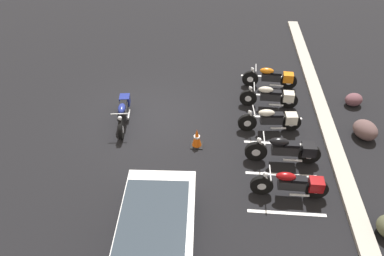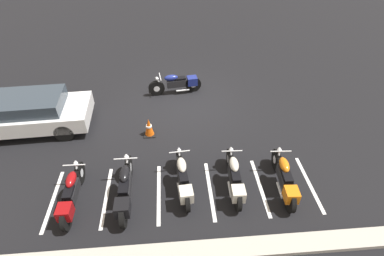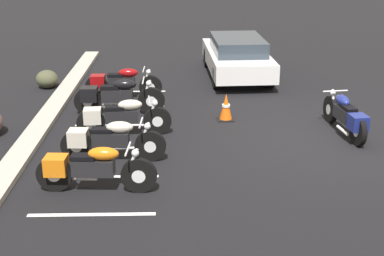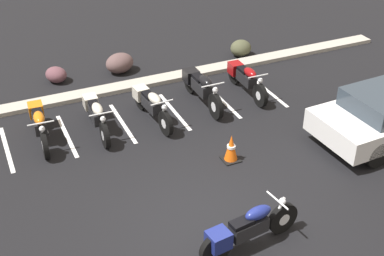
{
  "view_description": "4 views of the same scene",
  "coord_description": "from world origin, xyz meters",
  "px_view_note": "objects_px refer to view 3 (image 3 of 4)",
  "views": [
    {
      "loc": [
        10.61,
        2.44,
        7.98
      ],
      "look_at": [
        1.07,
        1.68,
        0.46
      ],
      "focal_mm": 35.0,
      "sensor_mm": 36.0,
      "label": 1
    },
    {
      "loc": [
        0.58,
        9.89,
        6.68
      ],
      "look_at": [
        0.0,
        2.79,
        0.94
      ],
      "focal_mm": 28.0,
      "sensor_mm": 36.0,
      "label": 2
    },
    {
      "loc": [
        -11.04,
        3.01,
        4.34
      ],
      "look_at": [
        -0.62,
        2.75,
        0.53
      ],
      "focal_mm": 50.0,
      "sensor_mm": 36.0,
      "label": 3
    },
    {
      "loc": [
        -3.6,
        -6.99,
        7.14
      ],
      "look_at": [
        0.56,
        2.19,
        0.89
      ],
      "focal_mm": 50.0,
      "sensor_mm": 36.0,
      "label": 4
    }
  ],
  "objects_px": {
    "motorcycle_navy_featured": "(346,116)",
    "parked_bike_1": "(108,140)",
    "landscape_rock_1": "(47,79)",
    "traffic_cone": "(226,108)",
    "parked_bike_3": "(115,96)",
    "parked_bike_2": "(119,117)",
    "parked_bike_4": "(119,82)",
    "car_white": "(237,56)",
    "parked_bike_0": "(90,168)"
  },
  "relations": [
    {
      "from": "parked_bike_3",
      "to": "motorcycle_navy_featured",
      "type": "bearing_deg",
      "value": -16.71
    },
    {
      "from": "landscape_rock_1",
      "to": "parked_bike_2",
      "type": "bearing_deg",
      "value": -147.72
    },
    {
      "from": "parked_bike_3",
      "to": "traffic_cone",
      "type": "relative_size",
      "value": 3.42
    },
    {
      "from": "parked_bike_1",
      "to": "traffic_cone",
      "type": "xyz_separation_m",
      "value": [
        2.44,
        -2.58,
        -0.13
      ]
    },
    {
      "from": "motorcycle_navy_featured",
      "to": "parked_bike_0",
      "type": "xyz_separation_m",
      "value": [
        -2.71,
        5.35,
        -0.01
      ]
    },
    {
      "from": "parked_bike_2",
      "to": "parked_bike_3",
      "type": "height_order",
      "value": "parked_bike_3"
    },
    {
      "from": "parked_bike_0",
      "to": "car_white",
      "type": "distance_m",
      "value": 8.69
    },
    {
      "from": "parked_bike_4",
      "to": "landscape_rock_1",
      "type": "distance_m",
      "value": 2.53
    },
    {
      "from": "car_white",
      "to": "parked_bike_2",
      "type": "bearing_deg",
      "value": 145.81
    },
    {
      "from": "car_white",
      "to": "traffic_cone",
      "type": "bearing_deg",
      "value": 167.94
    },
    {
      "from": "parked_bike_2",
      "to": "parked_bike_4",
      "type": "height_order",
      "value": "same"
    },
    {
      "from": "parked_bike_2",
      "to": "car_white",
      "type": "relative_size",
      "value": 0.49
    },
    {
      "from": "parked_bike_2",
      "to": "car_white",
      "type": "height_order",
      "value": "car_white"
    },
    {
      "from": "car_white",
      "to": "landscape_rock_1",
      "type": "relative_size",
      "value": 6.3
    },
    {
      "from": "parked_bike_1",
      "to": "landscape_rock_1",
      "type": "xyz_separation_m",
      "value": [
        5.47,
        2.48,
        -0.18
      ]
    },
    {
      "from": "motorcycle_navy_featured",
      "to": "car_white",
      "type": "height_order",
      "value": "car_white"
    },
    {
      "from": "parked_bike_2",
      "to": "landscape_rock_1",
      "type": "height_order",
      "value": "parked_bike_2"
    },
    {
      "from": "parked_bike_1",
      "to": "parked_bike_3",
      "type": "bearing_deg",
      "value": 95.69
    },
    {
      "from": "motorcycle_navy_featured",
      "to": "parked_bike_1",
      "type": "relative_size",
      "value": 1.02
    },
    {
      "from": "parked_bike_2",
      "to": "parked_bike_3",
      "type": "distance_m",
      "value": 1.57
    },
    {
      "from": "parked_bike_2",
      "to": "traffic_cone",
      "type": "relative_size",
      "value": 3.19
    },
    {
      "from": "parked_bike_2",
      "to": "parked_bike_4",
      "type": "distance_m",
      "value": 2.96
    },
    {
      "from": "parked_bike_0",
      "to": "landscape_rock_1",
      "type": "bearing_deg",
      "value": 112.12
    },
    {
      "from": "motorcycle_navy_featured",
      "to": "traffic_cone",
      "type": "bearing_deg",
      "value": 60.13
    },
    {
      "from": "motorcycle_navy_featured",
      "to": "parked_bike_4",
      "type": "height_order",
      "value": "motorcycle_navy_featured"
    },
    {
      "from": "parked_bike_4",
      "to": "landscape_rock_1",
      "type": "bearing_deg",
      "value": 154.66
    },
    {
      "from": "parked_bike_3",
      "to": "traffic_cone",
      "type": "bearing_deg",
      "value": -10.77
    },
    {
      "from": "parked_bike_3",
      "to": "landscape_rock_1",
      "type": "height_order",
      "value": "parked_bike_3"
    },
    {
      "from": "motorcycle_navy_featured",
      "to": "landscape_rock_1",
      "type": "relative_size",
      "value": 3.12
    },
    {
      "from": "landscape_rock_1",
      "to": "traffic_cone",
      "type": "bearing_deg",
      "value": -120.97
    },
    {
      "from": "parked_bike_1",
      "to": "parked_bike_4",
      "type": "bearing_deg",
      "value": 94.84
    },
    {
      "from": "car_white",
      "to": "traffic_cone",
      "type": "height_order",
      "value": "car_white"
    },
    {
      "from": "motorcycle_navy_featured",
      "to": "parked_bike_3",
      "type": "relative_size",
      "value": 0.95
    },
    {
      "from": "parked_bike_3",
      "to": "traffic_cone",
      "type": "xyz_separation_m",
      "value": [
        -0.53,
        -2.77,
        -0.16
      ]
    },
    {
      "from": "parked_bike_3",
      "to": "parked_bike_4",
      "type": "xyz_separation_m",
      "value": [
        1.39,
        0.02,
        -0.03
      ]
    },
    {
      "from": "car_white",
      "to": "traffic_cone",
      "type": "xyz_separation_m",
      "value": [
        -4.18,
        0.69,
        -0.36
      ]
    },
    {
      "from": "parked_bike_1",
      "to": "parked_bike_4",
      "type": "xyz_separation_m",
      "value": [
        4.36,
        0.21,
        0.0
      ]
    },
    {
      "from": "parked_bike_2",
      "to": "traffic_cone",
      "type": "height_order",
      "value": "parked_bike_2"
    },
    {
      "from": "parked_bike_4",
      "to": "car_white",
      "type": "xyz_separation_m",
      "value": [
        2.26,
        -3.49,
        0.23
      ]
    },
    {
      "from": "parked_bike_0",
      "to": "parked_bike_4",
      "type": "distance_m",
      "value": 5.73
    },
    {
      "from": "parked_bike_3",
      "to": "parked_bike_4",
      "type": "height_order",
      "value": "parked_bike_3"
    },
    {
      "from": "car_white",
      "to": "landscape_rock_1",
      "type": "xyz_separation_m",
      "value": [
        -1.14,
        5.75,
        -0.42
      ]
    },
    {
      "from": "parked_bike_1",
      "to": "parked_bike_4",
      "type": "distance_m",
      "value": 4.36
    },
    {
      "from": "parked_bike_1",
      "to": "traffic_cone",
      "type": "relative_size",
      "value": 3.17
    },
    {
      "from": "parked_bike_0",
      "to": "parked_bike_3",
      "type": "height_order",
      "value": "parked_bike_3"
    },
    {
      "from": "parked_bike_4",
      "to": "traffic_cone",
      "type": "xyz_separation_m",
      "value": [
        -1.92,
        -2.8,
        -0.13
      ]
    },
    {
      "from": "parked_bike_4",
      "to": "parked_bike_2",
      "type": "bearing_deg",
      "value": -83.41
    },
    {
      "from": "parked_bike_3",
      "to": "parked_bike_2",
      "type": "bearing_deg",
      "value": -79.95
    },
    {
      "from": "parked_bike_2",
      "to": "parked_bike_1",
      "type": "bearing_deg",
      "value": -98.12
    },
    {
      "from": "parked_bike_0",
      "to": "parked_bike_1",
      "type": "distance_m",
      "value": 1.38
    }
  ]
}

